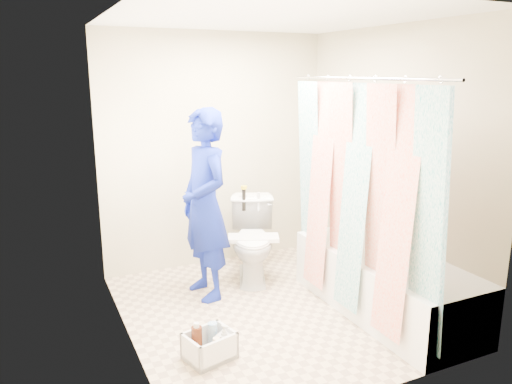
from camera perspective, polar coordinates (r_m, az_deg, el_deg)
name	(u,v)px	position (r m, az deg, el deg)	size (l,w,h in m)	color
floor	(272,310)	(4.42, 1.80, -13.28)	(2.60, 2.60, 0.00)	tan
ceiling	(274,17)	(3.97, 2.07, 19.38)	(2.40, 2.60, 0.02)	white
wall_back	(216,151)	(5.20, -4.62, 4.69)	(2.40, 0.02, 2.40)	#C0B994
wall_front	(375,213)	(2.96, 13.45, -2.39)	(2.40, 0.02, 2.40)	#C0B994
wall_left	(122,188)	(3.65, -15.08, 0.50)	(0.02, 2.60, 2.40)	#C0B994
wall_right	(391,162)	(4.69, 15.12, 3.30)	(0.02, 2.60, 2.40)	#C0B994
bathtub	(384,282)	(4.42, 14.43, -9.91)	(0.70, 1.75, 0.50)	white
curtain_rod	(362,78)	(3.87, 12.04, 12.58)	(0.02, 0.02, 1.90)	silver
shower_curtain	(356,200)	(3.99, 11.39, -0.90)	(0.06, 1.75, 1.80)	silver
toilet	(253,240)	(4.91, -0.35, -5.55)	(0.44, 0.77, 0.78)	silver
tank_lid	(253,238)	(4.77, -0.30, -5.27)	(0.48, 0.21, 0.04)	white
tank_internals	(248,198)	(5.00, -0.95, -0.65)	(0.18, 0.10, 0.26)	black
plumber	(205,205)	(4.43, -5.87, -1.49)	(0.62, 0.41, 1.71)	navy
cleaning_caddy	(211,346)	(3.74, -5.18, -17.13)	(0.38, 0.34, 0.25)	silver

